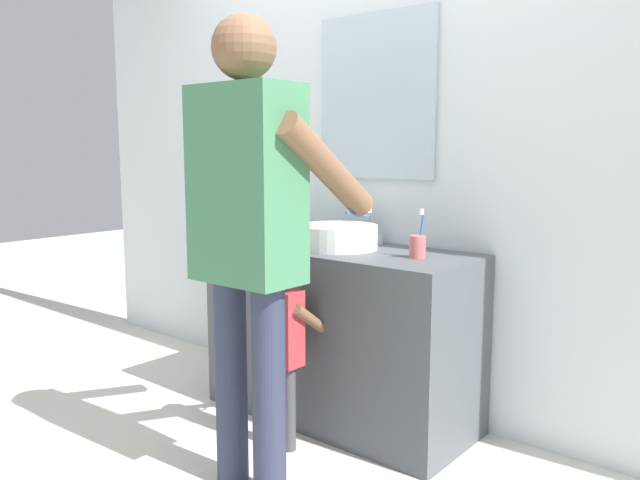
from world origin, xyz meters
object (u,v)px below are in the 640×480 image
object	(u,v)px
child_toddler	(282,338)
soap_bottle	(284,229)
adult_parent	(250,215)
toothbrush_cup	(417,246)

from	to	relation	value
child_toddler	soap_bottle	bearing A→B (deg)	131.45
adult_parent	soap_bottle	bearing A→B (deg)	124.51
toothbrush_cup	child_toddler	bearing A→B (deg)	-135.80
soap_bottle	child_toddler	size ratio (longest dim) A/B	0.20
soap_bottle	adult_parent	world-z (taller)	adult_parent
toothbrush_cup	soap_bottle	distance (m)	0.74
adult_parent	toothbrush_cup	bearing A→B (deg)	69.09
child_toddler	adult_parent	xyz separation A→B (m)	(0.14, -0.31, 0.56)
toothbrush_cup	child_toddler	size ratio (longest dim) A/B	0.26
toothbrush_cup	soap_bottle	world-z (taller)	toothbrush_cup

